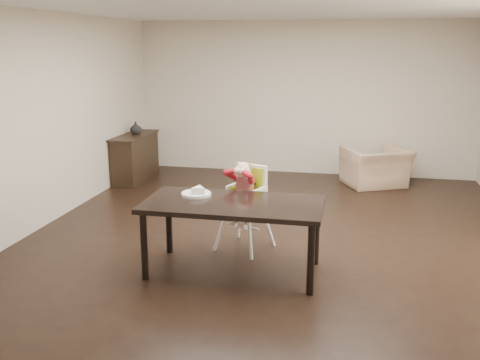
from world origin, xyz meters
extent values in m
plane|color=black|center=(0.00, 0.00, 0.00)|extent=(7.00, 7.00, 0.00)
cube|color=beige|center=(0.00, 3.50, 1.35)|extent=(6.00, 0.02, 2.70)
cube|color=beige|center=(0.00, -3.50, 1.35)|extent=(6.00, 0.02, 2.70)
cube|color=beige|center=(-3.00, 0.00, 1.35)|extent=(0.02, 7.00, 2.70)
cube|color=white|center=(0.00, 0.00, 2.70)|extent=(6.00, 7.00, 0.02)
cube|color=black|center=(-0.29, -1.06, 0.72)|extent=(1.80, 0.90, 0.05)
cylinder|color=black|center=(-1.11, -1.43, 0.35)|extent=(0.07, 0.07, 0.70)
cylinder|color=black|center=(0.53, -1.43, 0.35)|extent=(0.07, 0.07, 0.70)
cylinder|color=black|center=(-1.11, -0.69, 0.35)|extent=(0.07, 0.07, 0.70)
cylinder|color=black|center=(0.53, -0.69, 0.35)|extent=(0.07, 0.07, 0.70)
cylinder|color=white|center=(-0.55, -0.50, 0.27)|extent=(0.05, 0.05, 0.54)
cylinder|color=white|center=(-0.19, -0.64, 0.27)|extent=(0.05, 0.05, 0.54)
cylinder|color=white|center=(-0.41, -0.14, 0.27)|extent=(0.05, 0.05, 0.54)
cylinder|color=white|center=(-0.05, -0.28, 0.27)|extent=(0.05, 0.05, 0.54)
cube|color=white|center=(-0.30, -0.39, 0.54)|extent=(0.49, 0.46, 0.05)
cube|color=#A1CC1A|center=(-0.30, -0.39, 0.57)|extent=(0.39, 0.38, 0.03)
cube|color=white|center=(-0.25, -0.25, 0.76)|extent=(0.38, 0.18, 0.41)
cube|color=#A1CC1A|center=(-0.26, -0.28, 0.75)|extent=(0.31, 0.14, 0.37)
cube|color=black|center=(-0.34, -0.33, 0.75)|extent=(0.09, 0.17, 0.02)
cube|color=black|center=(-0.23, -0.37, 0.75)|extent=(0.09, 0.17, 0.02)
cylinder|color=red|center=(-0.30, -0.39, 0.72)|extent=(0.29, 0.29, 0.26)
sphere|color=beige|center=(-0.31, -0.41, 0.93)|extent=(0.22, 0.22, 0.17)
ellipsoid|color=brown|center=(-0.30, -0.39, 0.95)|extent=(0.23, 0.22, 0.13)
sphere|color=beige|center=(-0.37, -0.48, 0.94)|extent=(0.10, 0.10, 0.08)
sphere|color=beige|center=(-0.31, -0.51, 0.94)|extent=(0.10, 0.10, 0.08)
cylinder|color=white|center=(-0.72, -0.90, 0.76)|extent=(0.39, 0.39, 0.02)
torus|color=white|center=(-0.72, -0.90, 0.77)|extent=(0.39, 0.39, 0.02)
imported|color=tan|center=(1.27, 2.80, 0.42)|extent=(1.15, 0.99, 0.85)
cube|color=black|center=(-2.78, 2.38, 0.38)|extent=(0.40, 1.20, 0.76)
cube|color=black|center=(-2.78, 2.38, 0.78)|extent=(0.44, 1.26, 0.03)
imported|color=#99999E|center=(-2.78, 2.47, 0.89)|extent=(0.27, 0.27, 0.20)
camera|label=1|loc=(0.82, -6.08, 2.29)|focal=40.00mm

